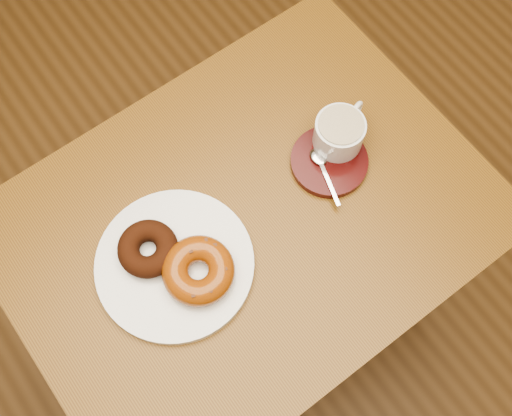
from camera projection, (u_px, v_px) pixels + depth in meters
ground at (142, 347)px, 1.72m from camera, size 6.00×6.00×0.00m
cafe_table at (247, 242)px, 1.17m from camera, size 0.80×0.60×0.75m
donut_plate at (175, 265)px, 1.03m from camera, size 0.33×0.33×0.02m
donut_cinnamon at (148, 249)px, 1.01m from camera, size 0.11×0.11×0.04m
donut_caramel at (198, 271)px, 0.99m from camera, size 0.14×0.14×0.04m
saucer at (329, 161)px, 1.09m from camera, size 0.14×0.14×0.01m
coffee_cup at (340, 132)px, 1.07m from camera, size 0.11×0.09×0.06m
teaspoon at (320, 162)px, 1.08m from camera, size 0.04×0.11×0.01m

